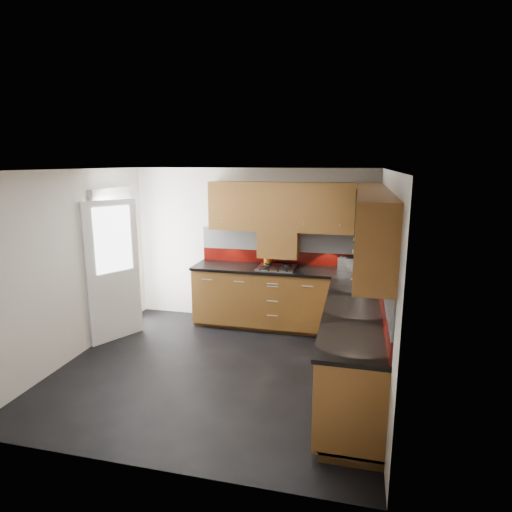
% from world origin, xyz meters
% --- Properties ---
extents(room, '(4.00, 3.80, 2.64)m').
position_xyz_m(room, '(0.00, 0.00, 1.50)').
color(room, black).
extents(base_cabinets, '(2.70, 3.20, 0.95)m').
position_xyz_m(base_cabinets, '(1.07, 0.72, 0.44)').
color(base_cabinets, brown).
rests_on(base_cabinets, room).
extents(countertop, '(2.72, 3.22, 0.04)m').
position_xyz_m(countertop, '(1.05, 0.70, 0.92)').
color(countertop, black).
rests_on(countertop, base_cabinets).
extents(backsplash, '(2.70, 3.20, 0.54)m').
position_xyz_m(backsplash, '(1.28, 0.93, 1.21)').
color(backsplash, maroon).
rests_on(backsplash, countertop).
extents(upper_cabinets, '(2.50, 3.20, 0.72)m').
position_xyz_m(upper_cabinets, '(1.23, 0.78, 1.84)').
color(upper_cabinets, brown).
rests_on(upper_cabinets, room).
extents(extractor_hood, '(0.60, 0.33, 0.40)m').
position_xyz_m(extractor_hood, '(0.45, 1.64, 1.28)').
color(extractor_hood, brown).
rests_on(extractor_hood, room).
extents(glass_cabinet, '(0.32, 0.80, 0.66)m').
position_xyz_m(glass_cabinet, '(1.71, 1.07, 1.87)').
color(glass_cabinet, black).
rests_on(glass_cabinet, room).
extents(back_door, '(0.42, 1.19, 2.04)m').
position_xyz_m(back_door, '(-1.78, 0.75, 1.03)').
color(back_door, white).
rests_on(back_door, room).
extents(gas_hob, '(0.56, 0.49, 0.04)m').
position_xyz_m(gas_hob, '(0.45, 1.47, 0.95)').
color(gas_hob, silver).
rests_on(gas_hob, countertop).
extents(utensil_pot, '(0.12, 0.12, 0.43)m').
position_xyz_m(utensil_pot, '(0.28, 1.68, 1.04)').
color(utensil_pot, orange).
rests_on(utensil_pot, countertop).
extents(toaster, '(0.31, 0.24, 0.20)m').
position_xyz_m(toaster, '(1.49, 1.61, 1.03)').
color(toaster, silver).
rests_on(toaster, countertop).
extents(food_processor, '(0.17, 0.17, 0.29)m').
position_xyz_m(food_processor, '(1.65, 1.08, 1.07)').
color(food_processor, white).
rests_on(food_processor, countertop).
extents(paper_towel, '(0.15, 0.15, 0.26)m').
position_xyz_m(paper_towel, '(1.72, 0.46, 1.07)').
color(paper_towel, white).
rests_on(paper_towel, countertop).
extents(orange_cloth, '(0.18, 0.17, 0.02)m').
position_xyz_m(orange_cloth, '(1.63, 1.08, 0.95)').
color(orange_cloth, '#DD4318').
rests_on(orange_cloth, countertop).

